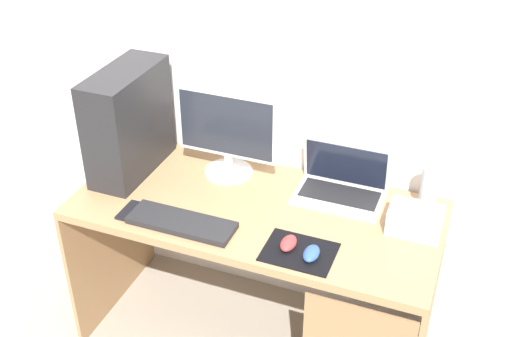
{
  "coord_description": "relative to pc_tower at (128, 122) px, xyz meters",
  "views": [
    {
      "loc": [
        0.76,
        -1.94,
        2.22
      ],
      "look_at": [
        0.0,
        0.0,
        0.92
      ],
      "focal_mm": 44.82,
      "sensor_mm": 36.0,
      "label": 1
    }
  ],
  "objects": [
    {
      "name": "ground_plane",
      "position": [
        0.61,
        -0.07,
        -0.97
      ],
      "size": [
        8.0,
        8.0,
        0.0
      ],
      "primitive_type": "plane",
      "color": "#9E9384"
    },
    {
      "name": "speaker",
      "position": [
        1.24,
        0.16,
        -0.13
      ],
      "size": [
        0.07,
        0.07,
        0.19
      ],
      "primitive_type": "cylinder",
      "color": "#B7BCC6",
      "rests_on": "desk"
    },
    {
      "name": "keyboard",
      "position": [
        0.38,
        -0.29,
        -0.22
      ],
      "size": [
        0.42,
        0.14,
        0.02
      ],
      "primitive_type": "cube",
      "color": "#232326",
      "rests_on": "desk"
    },
    {
      "name": "wall_back",
      "position": [
        0.61,
        0.3,
        0.33
      ],
      "size": [
        4.0,
        0.05,
        2.6
      ],
      "color": "silver",
      "rests_on": "ground_plane"
    },
    {
      "name": "monitor",
      "position": [
        0.4,
        0.11,
        -0.03
      ],
      "size": [
        0.44,
        0.21,
        0.39
      ],
      "color": "white",
      "rests_on": "desk"
    },
    {
      "name": "pc_tower",
      "position": [
        0.0,
        0.0,
        0.0
      ],
      "size": [
        0.19,
        0.44,
        0.46
      ],
      "primitive_type": "cube",
      "color": "#232326",
      "rests_on": "desk"
    },
    {
      "name": "projector",
      "position": [
        1.22,
        -0.0,
        -0.18
      ],
      "size": [
        0.2,
        0.14,
        0.1
      ],
      "primitive_type": "cube",
      "color": "silver",
      "rests_on": "desk"
    },
    {
      "name": "desk",
      "position": [
        0.62,
        -0.08,
        -0.38
      ],
      "size": [
        1.47,
        0.67,
        0.74
      ],
      "color": "#A37A51",
      "rests_on": "ground_plane"
    },
    {
      "name": "laptop",
      "position": [
        0.9,
        0.13,
        -0.19
      ],
      "size": [
        0.36,
        0.22,
        0.22
      ],
      "color": "white",
      "rests_on": "desk"
    },
    {
      "name": "mousepad",
      "position": [
        0.86,
        -0.28,
        -0.23
      ],
      "size": [
        0.26,
        0.2,
        0.0
      ],
      "primitive_type": "cube",
      "color": "black",
      "rests_on": "desk"
    },
    {
      "name": "cell_phone",
      "position": [
        0.16,
        -0.29,
        -0.23
      ],
      "size": [
        0.07,
        0.13,
        0.01
      ],
      "primitive_type": "cube",
      "color": "black",
      "rests_on": "desk"
    },
    {
      "name": "mouse_right",
      "position": [
        0.91,
        -0.3,
        -0.21
      ],
      "size": [
        0.06,
        0.1,
        0.03
      ],
      "primitive_type": "ellipsoid",
      "color": "#2D51B2",
      "rests_on": "mousepad"
    },
    {
      "name": "mouse_left",
      "position": [
        0.81,
        -0.27,
        -0.21
      ],
      "size": [
        0.06,
        0.1,
        0.03
      ],
      "primitive_type": "ellipsoid",
      "color": "#B23333",
      "rests_on": "mousepad"
    }
  ]
}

